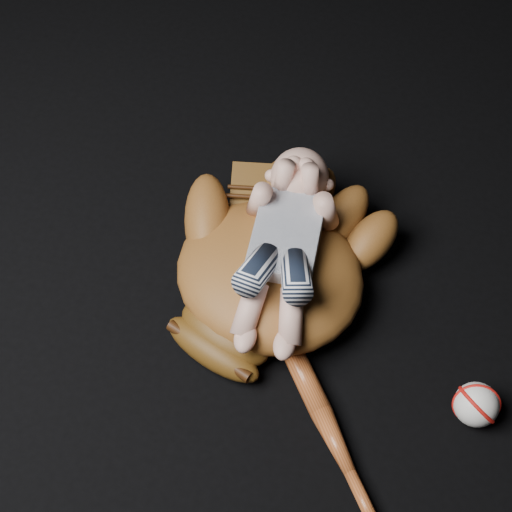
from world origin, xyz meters
The scene contains 4 objects.
baseball_glove centered at (0.03, 0.15, 0.08)m, with size 0.42×0.48×0.15m, color brown, non-canonical shape.
newborn_baby centered at (0.05, 0.15, 0.14)m, with size 0.18×0.40×0.16m, color #D69E89, non-canonical shape.
baseball_bat centered at (0.17, -0.09, 0.02)m, with size 0.04×0.41×0.04m, color #9D471E, non-canonical shape.
baseball centered at (0.40, -0.02, 0.04)m, with size 0.07×0.07×0.07m, color white.
Camera 1 is at (0.16, -0.60, 1.21)m, focal length 55.00 mm.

